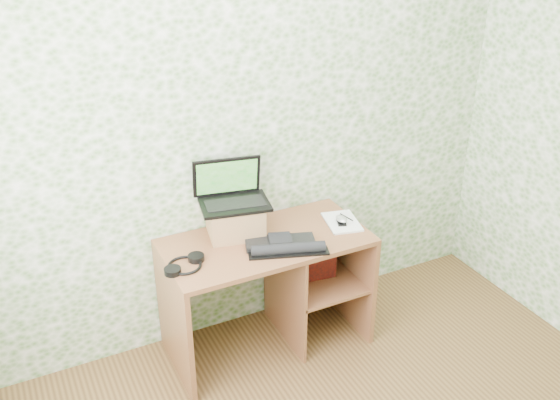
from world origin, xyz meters
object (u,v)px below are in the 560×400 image
desk (276,273)px  notepad (342,222)px  riser (235,220)px  keyboard (284,245)px  laptop (231,193)px

desk → notepad: size_ratio=4.48×
riser → keyboard: size_ratio=0.68×
desk → keyboard: size_ratio=2.63×
riser → laptop: size_ratio=0.71×
riser → laptop: 0.16m
laptop → notepad: 0.71m
desk → riser: bearing=151.1°
riser → laptop: laptop is taller
desk → keyboard: (-0.03, -0.16, 0.29)m
riser → notepad: riser is taller
keyboard → notepad: size_ratio=1.70×
riser → desk: bearing=-28.9°
laptop → keyboard: bearing=-49.8°
desk → notepad: bearing=-6.7°
desk → keyboard: 0.33m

